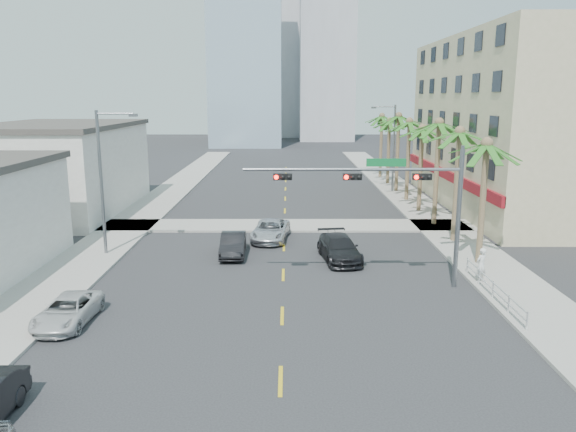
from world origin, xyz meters
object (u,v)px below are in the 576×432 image
object	(u,v)px
traffic_signal_mast	(397,192)
car_lane_left	(233,244)
car_parked_far	(68,311)
car_lane_center	(271,230)
car_lane_right	(339,248)
pedestrian	(481,265)

from	to	relation	value
traffic_signal_mast	car_lane_left	bearing A→B (deg)	146.20
car_parked_far	car_lane_center	xyz separation A→B (m)	(8.46, 14.71, 0.10)
traffic_signal_mast	car_lane_center	xyz separation A→B (m)	(-6.73, 9.86, -4.37)
car_lane_center	car_lane_left	bearing A→B (deg)	-113.71
car_parked_far	traffic_signal_mast	bearing A→B (deg)	19.60
car_parked_far	car_lane_center	size ratio (longest dim) A/B	0.86
car_lane_center	car_lane_right	size ratio (longest dim) A/B	0.98
car_parked_far	car_lane_center	bearing A→B (deg)	61.99
pedestrian	car_lane_center	bearing A→B (deg)	-72.40
car_lane_left	car_lane_center	bearing A→B (deg)	57.84
car_lane_center	car_parked_far	bearing A→B (deg)	-113.56
traffic_signal_mast	car_lane_right	xyz separation A→B (m)	(-2.39, 4.99, -4.32)
traffic_signal_mast	car_parked_far	world-z (taller)	traffic_signal_mast
car_parked_far	car_lane_left	bearing A→B (deg)	62.05
traffic_signal_mast	car_lane_right	bearing A→B (deg)	115.63
traffic_signal_mast	car_lane_center	bearing A→B (deg)	124.30
pedestrian	car_lane_right	bearing A→B (deg)	-65.68
traffic_signal_mast	car_lane_center	size ratio (longest dim) A/B	2.22
traffic_signal_mast	car_lane_left	size ratio (longest dim) A/B	2.59
car_lane_left	car_lane_center	size ratio (longest dim) A/B	0.86
traffic_signal_mast	car_lane_center	distance (m)	12.71
car_lane_right	traffic_signal_mast	bearing A→B (deg)	-71.93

